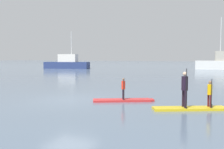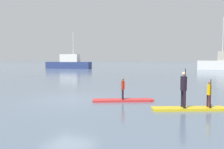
{
  "view_description": "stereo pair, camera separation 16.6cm",
  "coord_description": "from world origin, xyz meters",
  "px_view_note": "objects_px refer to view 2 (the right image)",
  "views": [
    {
      "loc": [
        7.46,
        -11.24,
        2.25
      ],
      "look_at": [
        0.95,
        3.29,
        1.15
      ],
      "focal_mm": 41.02,
      "sensor_mm": 36.0,
      "label": 1
    },
    {
      "loc": [
        7.61,
        -11.17,
        2.25
      ],
      "look_at": [
        0.95,
        3.29,
        1.15
      ],
      "focal_mm": 41.02,
      "sensor_mm": 36.0,
      "label": 2
    }
  ],
  "objects_px": {
    "paddleboard_far": "(190,109)",
    "paddler_child_front": "(209,93)",
    "paddler_child_solo": "(123,88)",
    "paddler_adult": "(184,87)",
    "fishing_boat_white_large": "(69,63)",
    "paddleboard_near": "(123,100)"
  },
  "relations": [
    {
      "from": "paddler_child_solo",
      "to": "paddler_adult",
      "type": "height_order",
      "value": "paddler_adult"
    },
    {
      "from": "paddler_child_solo",
      "to": "fishing_boat_white_large",
      "type": "distance_m",
      "value": 37.19
    },
    {
      "from": "paddleboard_near",
      "to": "paddleboard_far",
      "type": "height_order",
      "value": "same"
    },
    {
      "from": "paddler_child_solo",
      "to": "fishing_boat_white_large",
      "type": "bearing_deg",
      "value": 128.41
    },
    {
      "from": "paddler_adult",
      "to": "paddler_child_front",
      "type": "distance_m",
      "value": 1.12
    },
    {
      "from": "paddler_child_solo",
      "to": "paddler_child_front",
      "type": "xyz_separation_m",
      "value": [
        4.12,
        -0.39,
        0.03
      ]
    },
    {
      "from": "paddleboard_near",
      "to": "paddler_adult",
      "type": "height_order",
      "value": "paddler_adult"
    },
    {
      "from": "paddleboard_far",
      "to": "fishing_boat_white_large",
      "type": "bearing_deg",
      "value": 131.59
    },
    {
      "from": "fishing_boat_white_large",
      "to": "paddler_adult",
      "type": "bearing_deg",
      "value": -48.84
    },
    {
      "from": "paddler_child_front",
      "to": "fishing_boat_white_large",
      "type": "height_order",
      "value": "fishing_boat_white_large"
    },
    {
      "from": "paddleboard_far",
      "to": "paddler_child_front",
      "type": "bearing_deg",
      "value": 26.28
    },
    {
      "from": "paddler_child_solo",
      "to": "fishing_boat_white_large",
      "type": "relative_size",
      "value": 0.12
    },
    {
      "from": "paddler_child_front",
      "to": "paddleboard_near",
      "type": "bearing_deg",
      "value": 174.43
    },
    {
      "from": "paddleboard_near",
      "to": "paddler_adult",
      "type": "distance_m",
      "value": 3.4
    },
    {
      "from": "paddleboard_far",
      "to": "paddler_child_solo",
      "type": "bearing_deg",
      "value": 167.79
    },
    {
      "from": "paddler_child_front",
      "to": "paddleboard_far",
      "type": "bearing_deg",
      "value": -153.72
    },
    {
      "from": "fishing_boat_white_large",
      "to": "paddleboard_near",
      "type": "bearing_deg",
      "value": -51.58
    },
    {
      "from": "paddler_adult",
      "to": "paddleboard_far",
      "type": "bearing_deg",
      "value": 28.5
    },
    {
      "from": "paddler_adult",
      "to": "paddler_child_solo",
      "type": "bearing_deg",
      "value": 164.24
    },
    {
      "from": "paddler_child_solo",
      "to": "paddleboard_far",
      "type": "relative_size",
      "value": 0.33
    },
    {
      "from": "fishing_boat_white_large",
      "to": "paddler_child_solo",
      "type": "bearing_deg",
      "value": -51.59
    },
    {
      "from": "paddleboard_far",
      "to": "paddler_adult",
      "type": "bearing_deg",
      "value": -151.5
    }
  ]
}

